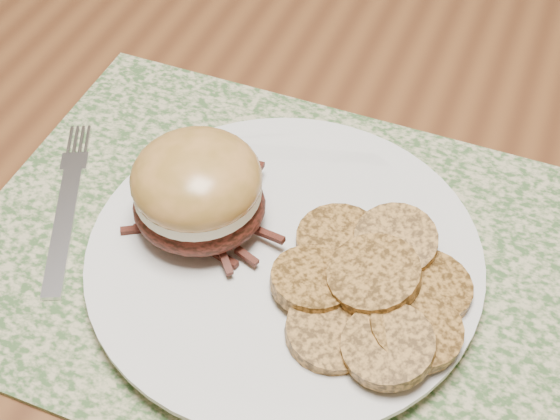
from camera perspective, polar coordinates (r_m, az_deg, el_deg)
The scene contains 7 objects.
ground at distance 1.38m, azimuth -6.44°, elevation -11.70°, with size 3.50×3.50×0.00m, color #50301B.
dining_table at distance 0.87m, azimuth -10.21°, elevation 10.81°, with size 1.50×0.90×0.75m.
placemat at distance 0.56m, azimuth 0.14°, elevation -3.52°, with size 0.45×0.33×0.00m, color #3A5A2E.
dinner_plate at distance 0.55m, azimuth 0.33°, elevation -3.54°, with size 0.26×0.26×0.02m, color silver.
pork_sandwich at distance 0.54m, azimuth -6.04°, elevation 1.47°, with size 0.11×0.11×0.07m.
roasted_potatoes at distance 0.51m, azimuth 6.92°, elevation -5.66°, with size 0.15×0.16×0.04m.
fork at distance 0.61m, azimuth -15.28°, elevation 0.48°, with size 0.09×0.16×0.00m.
Camera 1 is at (0.39, -0.57, 1.19)m, focal length 50.00 mm.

